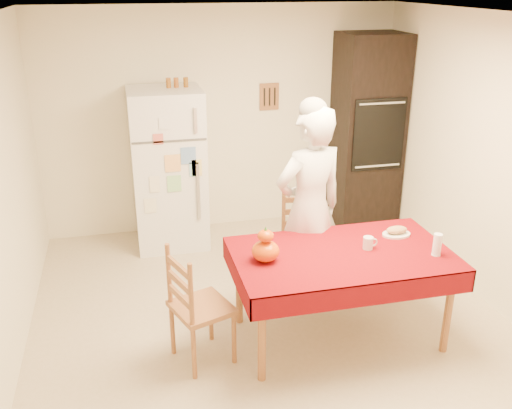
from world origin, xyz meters
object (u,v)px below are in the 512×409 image
object	(u,v)px
dining_table	(342,261)
chair_far	(304,237)
pumpkin_lower	(266,251)
bread_plate	(396,234)
refrigerator	(168,169)
seated_woman	(309,210)
oven_cabinet	(367,132)
chair_left	(194,303)
wine_glass	(437,245)
coffee_mug	(368,243)

from	to	relation	value
dining_table	chair_far	bearing A→B (deg)	91.74
pumpkin_lower	bread_plate	xyz separation A→B (m)	(1.17, 0.18, -0.07)
refrigerator	seated_woman	xyz separation A→B (m)	(1.05, -1.58, 0.06)
oven_cabinet	pumpkin_lower	distance (m)	2.80
chair_left	chair_far	bearing A→B (deg)	-71.18
bread_plate	dining_table	bearing A→B (deg)	-160.61
dining_table	chair_far	world-z (taller)	chair_far
refrigerator	wine_glass	size ratio (longest dim) A/B	9.66
oven_cabinet	chair_left	size ratio (longest dim) A/B	2.32
chair_left	wine_glass	bearing A→B (deg)	-114.23
dining_table	chair_far	size ratio (longest dim) A/B	1.79
refrigerator	oven_cabinet	xyz separation A→B (m)	(2.28, 0.05, 0.25)
oven_cabinet	wine_glass	xyz separation A→B (m)	(-0.46, -2.39, -0.25)
chair_far	chair_left	bearing A→B (deg)	-131.79
wine_glass	coffee_mug	bearing A→B (deg)	154.51
oven_cabinet	chair_left	bearing A→B (deg)	-136.05
chair_far	chair_left	distance (m)	1.47
coffee_mug	seated_woman	bearing A→B (deg)	119.67
pumpkin_lower	wine_glass	size ratio (longest dim) A/B	1.20
dining_table	seated_woman	world-z (taller)	seated_woman
seated_woman	pumpkin_lower	world-z (taller)	seated_woman
chair_left	seated_woman	world-z (taller)	seated_woman
refrigerator	pumpkin_lower	size ratio (longest dim) A/B	8.03
chair_far	refrigerator	bearing A→B (deg)	140.75
seated_woman	dining_table	bearing A→B (deg)	83.54
dining_table	wine_glass	world-z (taller)	wine_glass
seated_woman	chair_left	bearing A→B (deg)	14.08
dining_table	coffee_mug	world-z (taller)	coffee_mug
refrigerator	chair_far	size ratio (longest dim) A/B	1.79
wine_glass	pumpkin_lower	bearing A→B (deg)	170.49
chair_left	coffee_mug	distance (m)	1.43
oven_cabinet	bread_plate	size ratio (longest dim) A/B	9.17
seated_woman	bread_plate	world-z (taller)	seated_woman
chair_left	pumpkin_lower	xyz separation A→B (m)	(0.56, 0.07, 0.33)
seated_woman	bread_plate	xyz separation A→B (m)	(0.64, -0.36, -0.14)
refrigerator	pumpkin_lower	distance (m)	2.18
chair_left	bread_plate	size ratio (longest dim) A/B	3.96
seated_woman	coffee_mug	xyz separation A→B (m)	(0.31, -0.54, -0.09)
seated_woman	oven_cabinet	bearing A→B (deg)	-142.45
refrigerator	wine_glass	world-z (taller)	refrigerator
refrigerator	dining_table	world-z (taller)	refrigerator
oven_cabinet	pumpkin_lower	bearing A→B (deg)	-129.01
coffee_mug	wine_glass	world-z (taller)	wine_glass
seated_woman	bread_plate	size ratio (longest dim) A/B	7.55
coffee_mug	oven_cabinet	bearing A→B (deg)	66.89
chair_left	wine_glass	distance (m)	1.90
chair_left	coffee_mug	xyz separation A→B (m)	(1.40, 0.07, 0.30)
chair_left	pumpkin_lower	bearing A→B (deg)	-102.77
seated_woman	pumpkin_lower	distance (m)	0.76
oven_cabinet	chair_far	xyz separation A→B (m)	(-1.17, -1.32, -0.59)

